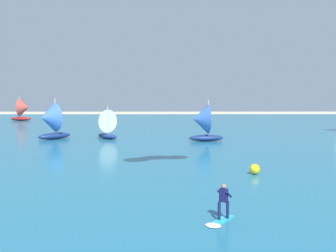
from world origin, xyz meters
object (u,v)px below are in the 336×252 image
Objects in this scene: sailboat_mid_right at (23,109)px; sailboat_mid_left at (105,123)px; marker_buoy at (255,169)px; kitesurfer at (221,208)px; sailboat_far_right at (202,122)px; sailboat_leading at (49,121)px.

sailboat_mid_left is at bearing -52.99° from sailboat_mid_right.
sailboat_mid_right is 58.54m from marker_buoy.
kitesurfer is at bearing -61.39° from sailboat_mid_right.
sailboat_far_right is (1.70, 26.37, 1.59)m from kitesurfer.
sailboat_leading is 1.23× the size of sailboat_mid_left.
sailboat_mid_right is at bearing 127.01° from sailboat_mid_left.
sailboat_leading is 27.64m from marker_buoy.
kitesurfer is 64.35m from sailboat_mid_right.
sailboat_leading reaches higher than marker_buoy.
sailboat_far_right is at bearing 96.88° from marker_buoy.
sailboat_leading is 31.91m from sailboat_mid_right.
sailboat_leading is 6.58m from sailboat_mid_left.
sailboat_mid_right reaches higher than sailboat_far_right.
sailboat_mid_left is 24.09m from marker_buoy.
sailboat_far_right is at bearing -42.80° from sailboat_mid_right.
sailboat_far_right is 0.97× the size of sailboat_leading.
sailboat_mid_right reaches higher than sailboat_mid_left.
kitesurfer is at bearing -112.10° from marker_buoy.
kitesurfer is 2.64× the size of marker_buoy.
kitesurfer is 32.50m from sailboat_leading.
sailboat_leading is 6.83× the size of marker_buoy.
sailboat_mid_right is 6.73× the size of marker_buoy.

